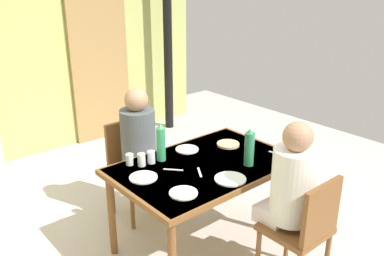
# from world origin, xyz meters

# --- Properties ---
(ground_plane) EXTENTS (6.87, 6.87, 0.00)m
(ground_plane) POSITION_xyz_m (0.00, 0.00, 0.00)
(ground_plane) COLOR beige
(wall_back) EXTENTS (4.51, 0.10, 2.70)m
(wall_back) POSITION_xyz_m (0.00, 2.64, 1.35)
(wall_back) COLOR tan
(wall_back) RESTS_ON ground_plane
(door_wooden) EXTENTS (0.80, 0.05, 2.00)m
(door_wooden) POSITION_xyz_m (0.78, 2.56, 1.00)
(door_wooden) COLOR olive
(door_wooden) RESTS_ON ground_plane
(stove_pipe_column) EXTENTS (0.12, 0.12, 2.70)m
(stove_pipe_column) POSITION_xyz_m (1.68, 2.29, 1.35)
(stove_pipe_column) COLOR black
(stove_pipe_column) RESTS_ON ground_plane
(dining_table) EXTENTS (1.38, 0.91, 0.74)m
(dining_table) POSITION_xyz_m (0.20, -0.11, 0.66)
(dining_table) COLOR brown
(dining_table) RESTS_ON ground_plane
(chair_near_diner) EXTENTS (0.40, 0.40, 0.87)m
(chair_near_diner) POSITION_xyz_m (0.39, -0.91, 0.50)
(chair_near_diner) COLOR brown
(chair_near_diner) RESTS_ON ground_plane
(chair_far_diner) EXTENTS (0.40, 0.40, 0.87)m
(chair_far_diner) POSITION_xyz_m (0.05, 0.70, 0.50)
(chair_far_diner) COLOR brown
(chair_far_diner) RESTS_ON ground_plane
(person_near_diner) EXTENTS (0.30, 0.37, 0.77)m
(person_near_diner) POSITION_xyz_m (0.39, -0.78, 0.78)
(person_near_diner) COLOR silver
(person_near_diner) RESTS_ON ground_plane
(person_far_diner) EXTENTS (0.30, 0.37, 0.77)m
(person_far_diner) POSITION_xyz_m (0.05, 0.56, 0.78)
(person_far_diner) COLOR #495B51
(person_far_diner) RESTS_ON ground_plane
(water_bottle_green_near) EXTENTS (0.07, 0.07, 0.30)m
(water_bottle_green_near) POSITION_xyz_m (-0.01, 0.16, 0.88)
(water_bottle_green_near) COLOR #32975D
(water_bottle_green_near) RESTS_ON dining_table
(water_bottle_green_far) EXTENTS (0.07, 0.07, 0.30)m
(water_bottle_green_far) POSITION_xyz_m (0.44, -0.34, 0.88)
(water_bottle_green_far) COLOR #297952
(water_bottle_green_far) RESTS_ON dining_table
(dinner_plate_near_left) EXTENTS (0.19, 0.19, 0.01)m
(dinner_plate_near_left) POSITION_xyz_m (-0.21, -0.36, 0.74)
(dinner_plate_near_left) COLOR white
(dinner_plate_near_left) RESTS_ON dining_table
(dinner_plate_near_right) EXTENTS (0.23, 0.23, 0.01)m
(dinner_plate_near_right) POSITION_xyz_m (0.17, -0.42, 0.74)
(dinner_plate_near_right) COLOR white
(dinner_plate_near_right) RESTS_ON dining_table
(dinner_plate_far_center) EXTENTS (0.19, 0.19, 0.01)m
(dinner_plate_far_center) POSITION_xyz_m (0.27, 0.18, 0.74)
(dinner_plate_far_center) COLOR white
(dinner_plate_far_center) RESTS_ON dining_table
(dinner_plate_far_side) EXTENTS (0.20, 0.20, 0.01)m
(dinner_plate_far_side) POSITION_xyz_m (-0.29, 0.00, 0.74)
(dinner_plate_far_side) COLOR white
(dinner_plate_far_side) RESTS_ON dining_table
(drinking_glass_by_near_diner) EXTENTS (0.06, 0.06, 0.09)m
(drinking_glass_by_near_diner) POSITION_xyz_m (-0.24, 0.25, 0.78)
(drinking_glass_by_near_diner) COLOR silver
(drinking_glass_by_near_diner) RESTS_ON dining_table
(drinking_glass_by_far_diner) EXTENTS (0.06, 0.06, 0.10)m
(drinking_glass_by_far_diner) POSITION_xyz_m (-0.10, 0.17, 0.78)
(drinking_glass_by_far_diner) COLOR silver
(drinking_glass_by_far_diner) RESTS_ON dining_table
(drinking_glass_spare_center) EXTENTS (0.06, 0.06, 0.10)m
(drinking_glass_spare_center) POSITION_xyz_m (-0.18, 0.18, 0.78)
(drinking_glass_spare_center) COLOR silver
(drinking_glass_spare_center) RESTS_ON dining_table
(bread_plate_sliced) EXTENTS (0.19, 0.19, 0.02)m
(bread_plate_sliced) POSITION_xyz_m (0.59, 0.03, 0.75)
(bread_plate_sliced) COLOR #DBB77A
(bread_plate_sliced) RESTS_ON dining_table
(cutlery_knife_near) EXTENTS (0.11, 0.12, 0.00)m
(cutlery_knife_near) POSITION_xyz_m (-0.05, -0.03, 0.74)
(cutlery_knife_near) COLOR silver
(cutlery_knife_near) RESTS_ON dining_table
(cutlery_fork_near) EXTENTS (0.04, 0.15, 0.00)m
(cutlery_fork_near) POSITION_xyz_m (0.77, -0.35, 0.74)
(cutlery_fork_near) COLOR silver
(cutlery_fork_near) RESTS_ON dining_table
(cutlery_knife_far) EXTENTS (0.09, 0.13, 0.00)m
(cutlery_knife_far) POSITION_xyz_m (0.07, -0.19, 0.74)
(cutlery_knife_far) COLOR silver
(cutlery_knife_far) RESTS_ON dining_table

